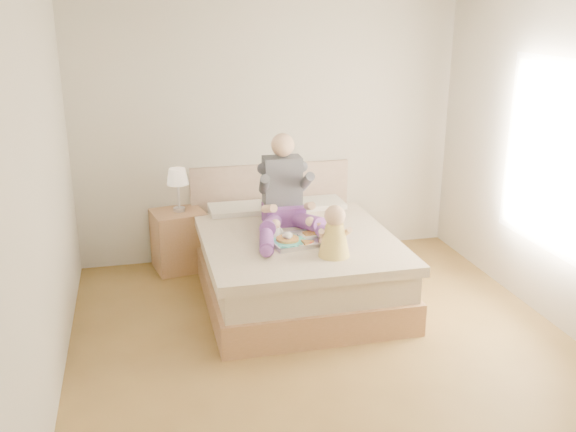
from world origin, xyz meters
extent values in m
cube|color=brown|center=(0.00, 0.00, 0.00)|extent=(4.00, 4.20, 0.01)
cube|color=beige|center=(0.00, 2.10, 1.35)|extent=(4.00, 0.02, 2.70)
cube|color=beige|center=(0.00, -2.10, 1.35)|extent=(4.00, 0.02, 2.70)
cube|color=beige|center=(-2.00, 0.00, 1.35)|extent=(0.02, 4.20, 2.70)
cube|color=beige|center=(2.00, 0.00, 1.35)|extent=(0.02, 4.20, 2.70)
cube|color=white|center=(1.99, 0.20, 1.40)|extent=(0.02, 1.30, 1.60)
cube|color=white|center=(1.98, 0.20, 1.40)|extent=(0.01, 1.18, 1.48)
cube|color=#8E6642|center=(0.00, 1.02, 0.14)|extent=(1.68, 2.13, 0.28)
cube|color=#C4B091|center=(0.00, 1.02, 0.40)|extent=(1.60, 2.05, 0.24)
cube|color=#C4B091|center=(0.00, 0.87, 0.57)|extent=(1.70, 1.80, 0.09)
cube|color=white|center=(-0.38, 1.76, 0.59)|extent=(0.62, 0.40, 0.14)
cube|color=white|center=(0.38, 1.76, 0.59)|extent=(0.62, 0.40, 0.14)
cube|color=#A0856E|center=(0.00, 2.09, 0.50)|extent=(1.70, 0.08, 1.00)
cube|color=#8E6642|center=(-1.00, 1.88, 0.31)|extent=(0.58, 0.53, 0.61)
cylinder|color=silver|center=(-0.98, 1.89, 0.63)|extent=(0.12, 0.12, 0.04)
cylinder|color=silver|center=(-0.98, 1.89, 0.77)|extent=(0.02, 0.02, 0.24)
cone|color=beige|center=(-0.98, 1.89, 0.97)|extent=(0.22, 0.22, 0.16)
cube|color=#663483|center=(-0.04, 1.30, 0.70)|extent=(0.38, 0.30, 0.18)
cube|color=#34353B|center=(-0.04, 1.36, 1.00)|extent=(0.36, 0.23, 0.47)
sphere|color=#E2B58D|center=(-0.04, 1.33, 1.36)|extent=(0.22, 0.22, 0.22)
cylinder|color=#663483|center=(-0.20, 1.07, 0.69)|extent=(0.32, 0.53, 0.22)
cylinder|color=#663483|center=(-0.33, 0.70, 0.67)|extent=(0.21, 0.47, 0.12)
sphere|color=#663483|center=(-0.37, 0.48, 0.66)|extent=(0.11, 0.11, 0.11)
cylinder|color=#34353B|center=(-0.24, 1.23, 1.02)|extent=(0.13, 0.30, 0.24)
cylinder|color=#E2B58D|center=(-0.23, 1.04, 0.85)|extent=(0.10, 0.31, 0.16)
sphere|color=#E2B58D|center=(-0.21, 0.89, 0.75)|extent=(0.09, 0.09, 0.09)
cylinder|color=#663483|center=(0.11, 1.06, 0.69)|extent=(0.30, 0.53, 0.22)
cylinder|color=#663483|center=(0.22, 0.68, 0.67)|extent=(0.19, 0.47, 0.12)
sphere|color=#663483|center=(0.26, 0.46, 0.66)|extent=(0.11, 0.11, 0.11)
cylinder|color=#34353B|center=(0.16, 1.22, 1.02)|extent=(0.11, 0.30, 0.24)
cylinder|color=#E2B58D|center=(0.14, 1.03, 0.85)|extent=(0.11, 0.31, 0.16)
sphere|color=#E2B58D|center=(0.11, 0.88, 0.75)|extent=(0.09, 0.09, 0.09)
cube|color=silver|center=(-0.03, 0.76, 0.62)|extent=(0.57, 0.47, 0.01)
cylinder|color=#44C5B2|center=(-0.13, 0.75, 0.63)|extent=(0.30, 0.30, 0.02)
cylinder|color=#AF793A|center=(-0.13, 0.75, 0.65)|extent=(0.20, 0.20, 0.02)
cylinder|color=white|center=(-0.21, 0.88, 0.67)|extent=(0.09, 0.09, 0.10)
torus|color=white|center=(-0.16, 0.88, 0.68)|extent=(0.03, 0.07, 0.07)
cylinder|color=#966C49|center=(-0.21, 0.88, 0.72)|extent=(0.08, 0.08, 0.01)
cylinder|color=white|center=(0.09, 0.86, 0.63)|extent=(0.17, 0.17, 0.01)
cube|color=#AF793A|center=(0.09, 0.86, 0.65)|extent=(0.11, 0.10, 0.02)
cylinder|color=white|center=(0.01, 0.64, 0.63)|extent=(0.17, 0.17, 0.01)
ellipsoid|color=red|center=(0.04, 0.63, 0.65)|extent=(0.04, 0.04, 0.01)
cylinder|color=white|center=(0.16, 0.85, 0.69)|extent=(0.08, 0.08, 0.13)
cylinder|color=orange|center=(0.16, 0.85, 0.69)|extent=(0.07, 0.07, 0.13)
cylinder|color=white|center=(0.16, 0.67, 0.65)|extent=(0.08, 0.08, 0.04)
cylinder|color=#4D220B|center=(0.16, 0.67, 0.64)|extent=(0.07, 0.07, 0.03)
cone|color=gold|center=(0.18, 0.38, 0.75)|extent=(0.26, 0.26, 0.28)
sphere|color=#E2B58D|center=(0.18, 0.38, 0.96)|extent=(0.18, 0.18, 0.18)
cylinder|color=#E2B58D|center=(0.14, 0.52, 0.66)|extent=(0.11, 0.21, 0.07)
sphere|color=#E2B58D|center=(0.14, 0.61, 0.66)|extent=(0.06, 0.06, 0.06)
cylinder|color=#E2B58D|center=(0.07, 0.40, 0.81)|extent=(0.10, 0.15, 0.12)
cylinder|color=#E2B58D|center=(0.24, 0.51, 0.66)|extent=(0.07, 0.20, 0.07)
sphere|color=#E2B58D|center=(0.25, 0.60, 0.66)|extent=(0.06, 0.06, 0.06)
cylinder|color=#E2B58D|center=(0.28, 0.38, 0.81)|extent=(0.07, 0.15, 0.12)
camera|label=1|loc=(-1.35, -4.35, 2.60)|focal=40.00mm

